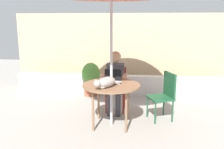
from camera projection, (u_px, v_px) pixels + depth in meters
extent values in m
plane|color=gray|center=(111.00, 125.00, 4.28)|extent=(14.00, 14.00, 0.00)
cube|color=tan|center=(122.00, 51.00, 6.51)|extent=(5.77, 0.08, 2.00)
cube|color=beige|center=(120.00, 85.00, 6.03)|extent=(5.19, 0.20, 0.49)
cylinder|color=brown|center=(111.00, 85.00, 4.12)|extent=(0.98, 0.98, 0.03)
cylinder|color=brown|center=(128.00, 101.00, 4.43)|extent=(0.04, 0.04, 0.71)
cylinder|color=brown|center=(98.00, 100.00, 4.49)|extent=(0.04, 0.04, 0.71)
cylinder|color=brown|center=(93.00, 111.00, 3.97)|extent=(0.04, 0.04, 0.71)
cylinder|color=brown|center=(126.00, 112.00, 3.91)|extent=(0.04, 0.04, 0.71)
cylinder|color=#B7B7BC|center=(111.00, 59.00, 4.03)|extent=(0.04, 0.04, 2.33)
cube|color=maroon|center=(115.00, 91.00, 4.88)|extent=(0.40, 0.40, 0.04)
cube|color=maroon|center=(116.00, 77.00, 5.01)|extent=(0.40, 0.04, 0.44)
cylinder|color=maroon|center=(124.00, 99.00, 5.08)|extent=(0.03, 0.03, 0.40)
cylinder|color=maroon|center=(108.00, 98.00, 5.11)|extent=(0.03, 0.03, 0.40)
cylinder|color=maroon|center=(106.00, 104.00, 4.78)|extent=(0.03, 0.03, 0.40)
cylinder|color=maroon|center=(123.00, 104.00, 4.75)|extent=(0.03, 0.03, 0.40)
cube|color=#194C2D|center=(160.00, 98.00, 4.43)|extent=(0.52, 0.52, 0.04)
cube|color=#194C2D|center=(170.00, 85.00, 4.43)|extent=(0.18, 0.38, 0.44)
cylinder|color=#194C2D|center=(173.00, 111.00, 4.36)|extent=(0.03, 0.03, 0.40)
cylinder|color=#194C2D|center=(164.00, 105.00, 4.68)|extent=(0.03, 0.03, 0.40)
cylinder|color=#194C2D|center=(147.00, 107.00, 4.59)|extent=(0.03, 0.03, 0.40)
cylinder|color=#194C2D|center=(155.00, 113.00, 4.27)|extent=(0.03, 0.03, 0.40)
cube|color=#3F3F47|center=(115.00, 77.00, 4.82)|extent=(0.34, 0.20, 0.54)
sphere|color=tan|center=(115.00, 57.00, 4.73)|extent=(0.22, 0.22, 0.22)
cube|color=#383842|center=(111.00, 89.00, 4.73)|extent=(0.12, 0.30, 0.12)
cylinder|color=#383842|center=(110.00, 105.00, 4.64)|extent=(0.10, 0.10, 0.44)
cube|color=#383842|center=(119.00, 90.00, 4.72)|extent=(0.12, 0.30, 0.12)
cylinder|color=#383842|center=(118.00, 105.00, 4.63)|extent=(0.10, 0.10, 0.44)
cube|color=tan|center=(104.00, 77.00, 4.62)|extent=(0.08, 0.32, 0.08)
cube|color=tan|center=(125.00, 77.00, 4.58)|extent=(0.08, 0.32, 0.08)
cube|color=silver|center=(112.00, 82.00, 4.24)|extent=(0.31, 0.24, 0.02)
cube|color=black|center=(113.00, 75.00, 4.32)|extent=(0.30, 0.07, 0.20)
cube|color=silver|center=(113.00, 75.00, 4.33)|extent=(0.30, 0.07, 0.20)
ellipsoid|color=gray|center=(107.00, 82.00, 3.92)|extent=(0.37, 0.44, 0.17)
sphere|color=gray|center=(97.00, 84.00, 3.74)|extent=(0.11, 0.11, 0.11)
ellipsoid|color=white|center=(102.00, 86.00, 3.84)|extent=(0.17, 0.17, 0.09)
cylinder|color=gray|center=(118.00, 83.00, 4.13)|extent=(0.13, 0.17, 0.04)
cone|color=gray|center=(96.00, 80.00, 3.75)|extent=(0.04, 0.04, 0.03)
cone|color=gray|center=(98.00, 81.00, 3.71)|extent=(0.04, 0.04, 0.03)
cylinder|color=#9E5138|center=(91.00, 89.00, 5.99)|extent=(0.35, 0.35, 0.32)
ellipsoid|color=#4C8C38|center=(91.00, 73.00, 5.90)|extent=(0.44, 0.44, 0.53)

